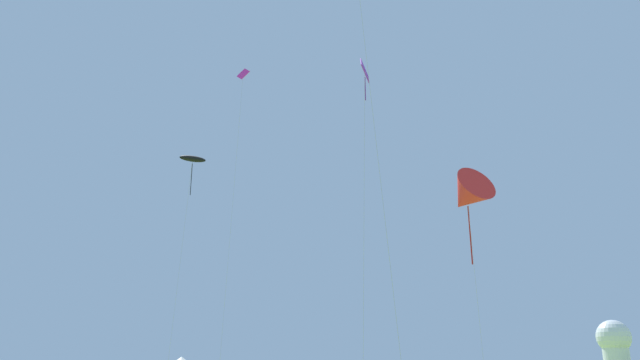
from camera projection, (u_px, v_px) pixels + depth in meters
kite_black_parafoil at (193, 159)px, 55.50m from camera, size 2.66×1.81×20.98m
kite_red_delta at (467, 195)px, 40.73m from camera, size 3.96×4.34×15.06m
kite_purple_diamond at (365, 77)px, 38.47m from camera, size 1.10×1.81×21.30m
kite_magenta_diamond at (242, 87)px, 60.56m from camera, size 1.67×1.37×31.55m
observatory_dome at (615, 345)px, 114.13m from camera, size 6.40×6.40×10.80m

